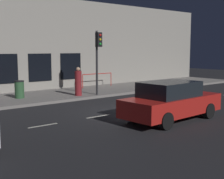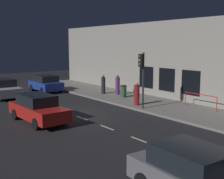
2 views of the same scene
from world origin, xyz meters
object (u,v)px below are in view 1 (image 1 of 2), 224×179
traffic_light (98,50)px  trash_bin (19,89)px  pedestrian_0 (78,83)px  parked_car_2 (171,101)px

traffic_light → trash_bin: 4.99m
traffic_light → trash_bin: traffic_light is taller
pedestrian_0 → trash_bin: bearing=-108.0°
parked_car_2 → traffic_light: bearing=165.7°
traffic_light → pedestrian_0: 2.22m
pedestrian_0 → trash_bin: 3.33m
parked_car_2 → pedestrian_0: pedestrian_0 is taller
traffic_light → pedestrian_0: traffic_light is taller
pedestrian_0 → trash_bin: size_ratio=1.71×
pedestrian_0 → parked_car_2: bearing=1.8°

